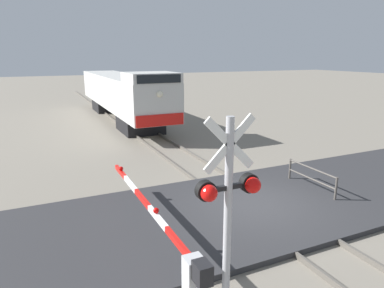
# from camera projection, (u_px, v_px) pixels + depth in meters

# --- Properties ---
(ground_plane) EXTENTS (160.00, 160.00, 0.00)m
(ground_plane) POSITION_uv_depth(u_px,v_px,m) (254.00, 208.00, 11.34)
(ground_plane) COLOR gray
(rail_track_left) EXTENTS (0.08, 80.00, 0.15)m
(rail_track_left) POSITION_uv_depth(u_px,v_px,m) (235.00, 210.00, 11.03)
(rail_track_left) COLOR #59544C
(rail_track_left) RESTS_ON ground_plane
(rail_track_right) EXTENTS (0.08, 80.00, 0.15)m
(rail_track_right) POSITION_uv_depth(u_px,v_px,m) (272.00, 202.00, 11.61)
(rail_track_right) COLOR #59544C
(rail_track_right) RESTS_ON ground_plane
(road_surface) EXTENTS (36.00, 5.65, 0.16)m
(road_surface) POSITION_uv_depth(u_px,v_px,m) (254.00, 205.00, 11.32)
(road_surface) COLOR #2D2D30
(road_surface) RESTS_ON ground_plane
(locomotive) EXTENTS (2.86, 17.57, 3.89)m
(locomotive) POSITION_uv_depth(u_px,v_px,m) (122.00, 93.00, 26.07)
(locomotive) COLOR black
(locomotive) RESTS_ON ground_plane
(crossing_signal) EXTENTS (1.18, 0.33, 3.93)m
(crossing_signal) POSITION_uv_depth(u_px,v_px,m) (229.00, 203.00, 5.85)
(crossing_signal) COLOR #ADADB2
(crossing_signal) RESTS_ON ground_plane
(crossing_gate) EXTENTS (0.36, 6.84, 1.30)m
(crossing_gate) POSITION_uv_depth(u_px,v_px,m) (174.00, 249.00, 7.43)
(crossing_gate) COLOR silver
(crossing_gate) RESTS_ON ground_plane
(guard_railing) EXTENTS (0.08, 2.36, 0.95)m
(guard_railing) POSITION_uv_depth(u_px,v_px,m) (311.00, 176.00, 12.46)
(guard_railing) COLOR #4C4742
(guard_railing) RESTS_ON ground_plane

